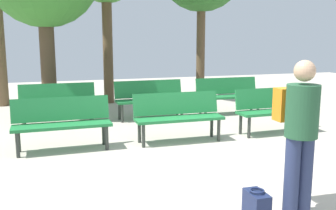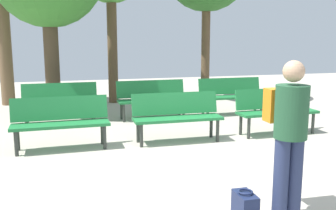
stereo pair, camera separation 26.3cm
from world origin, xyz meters
name	(u,v)px [view 1 (the left image)]	position (x,y,z in m)	size (l,w,h in m)	color
ground_plane	(213,167)	(0.00, 0.00, 0.00)	(24.00, 24.00, 0.00)	#B2A899
bench_r0_c0	(62,120)	(-2.04, 1.59, 0.50)	(1.61, 0.51, 0.87)	#1E7238
bench_r0_c1	(178,114)	(-0.02, 1.54, 0.50)	(1.60, 0.50, 0.87)	#1E7238
bench_r0_c2	(275,107)	(2.01, 1.57, 0.50)	(1.61, 0.52, 0.87)	#1E7238
bench_r1_c0	(58,101)	(-2.05, 3.60, 0.50)	(1.60, 0.49, 0.87)	#1E7238
bench_r1_c1	(150,97)	(0.00, 3.60, 0.50)	(1.61, 0.50, 0.87)	#1E7238
bench_r1_c2	(228,93)	(1.99, 3.58, 0.50)	(1.60, 0.48, 0.87)	#1E7238
visitor_with_backpack	(299,128)	(0.25, -1.59, 0.94)	(0.35, 0.53, 1.65)	navy
handbag	(257,203)	(-0.19, -1.54, 0.13)	(0.19, 0.32, 0.29)	#192347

